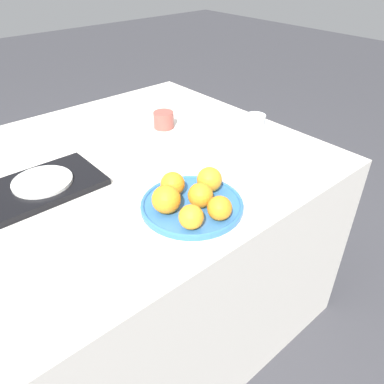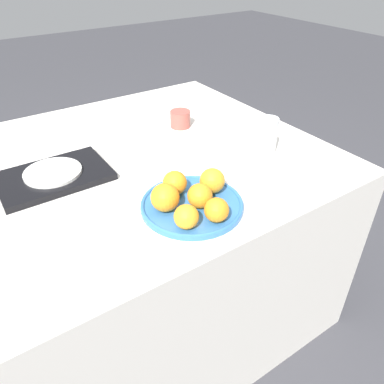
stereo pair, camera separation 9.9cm
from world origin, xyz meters
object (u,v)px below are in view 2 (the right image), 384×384
Objects in this scene: orange_0 at (165,197)px; fruit_platter at (192,204)px; orange_3 at (212,181)px; orange_5 at (217,210)px; orange_2 at (200,196)px; cup_1 at (180,119)px; orange_1 at (175,183)px; orange_4 at (186,217)px; serving_tray at (53,176)px; water_glass at (267,136)px; side_plate at (52,172)px.

fruit_platter is at bearing -13.68° from orange_0.
orange_3 reaches higher than orange_5.
orange_2 is 0.55m from cup_1.
fruit_platter is 0.08m from orange_1.
orange_2 reaches higher than orange_4.
cup_1 is at bearing 11.55° from serving_tray.
serving_tray is (-0.28, 0.38, -0.04)m from orange_2.
orange_2 reaches higher than cup_1.
orange_0 reaches higher than fruit_platter.
orange_3 reaches higher than serving_tray.
orange_3 is at bearing 0.02° from orange_0.
orange_0 is 1.19× the size of orange_5.
orange_1 is at bearing -48.29° from serving_tray.
orange_1 is 0.95× the size of orange_3.
cup_1 is (0.25, 0.49, -0.01)m from orange_2.
water_glass reaches higher than orange_4.
water_glass is at bearing 29.82° from orange_5.
orange_0 is (-0.07, 0.02, 0.04)m from fruit_platter.
serving_tray is (-0.20, 0.34, -0.04)m from orange_0.
fruit_platter is 0.09m from orange_0.
orange_4 is (0.01, -0.09, -0.01)m from orange_0.
orange_5 is (0.02, -0.16, -0.00)m from orange_1.
orange_2 is at bearing -76.36° from orange_1.
orange_5 is at bearing -121.64° from orange_3.
orange_5 is 0.53m from serving_tray.
orange_5 is (-0.07, -0.11, -0.00)m from orange_3.
fruit_platter is 4.46× the size of orange_4.
water_glass reaches higher than side_plate.
orange_4 is 0.37× the size of side_plate.
orange_2 is (0.08, -0.04, -0.00)m from orange_0.
orange_1 reaches higher than fruit_platter.
fruit_platter is 0.53m from cup_1.
orange_5 is 0.83× the size of cup_1.
fruit_platter is 0.45m from side_plate.
fruit_platter is 3.93× the size of orange_3.
orange_1 is at bearing -124.18° from cup_1.
serving_tray is 0.54m from cup_1.
fruit_platter is at bearing -119.00° from cup_1.
water_glass reaches higher than orange_0.
orange_4 is (-0.06, -0.14, -0.00)m from orange_1.
orange_2 is (0.02, -0.09, -0.00)m from orange_1.
orange_3 is at bearing -161.67° from water_glass.
cup_1 is at bearing 109.13° from water_glass.
orange_4 reaches higher than fruit_platter.
water_glass is at bearing 12.37° from orange_0.
orange_1 is 1.07× the size of orange_5.
orange_0 is 1.12× the size of orange_1.
orange_4 is at bearing -121.04° from cup_1.
side_plate is at bearing 115.10° from orange_4.
cup_1 is (0.53, 0.11, 0.02)m from serving_tray.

